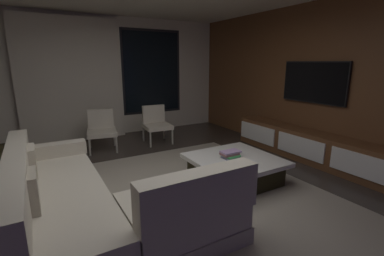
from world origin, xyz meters
TOP-DOWN VIEW (x-y plane):
  - floor at (0.00, 0.00)m, footprint 9.20×9.20m
  - back_wall_with_window at (-0.06, 3.62)m, footprint 6.60×0.30m
  - media_wall at (3.06, 0.00)m, footprint 0.12×7.80m
  - area_rug at (0.35, -0.10)m, footprint 3.20×3.80m
  - sectional_couch at (-0.93, -0.14)m, footprint 1.98×2.50m
  - coffee_table at (1.09, 0.05)m, footprint 1.16×1.16m
  - book_stack_on_coffee_table at (1.04, 0.09)m, footprint 0.28×0.21m
  - accent_chair_near_window at (0.92, 2.51)m, footprint 0.58×0.60m
  - accent_chair_by_curtain at (-0.21, 2.55)m, footprint 0.63×0.65m
  - media_console at (2.77, 0.05)m, footprint 0.46×3.10m
  - mounted_tv at (2.95, 0.25)m, footprint 0.05×1.24m

SIDE VIEW (x-z plane):
  - floor at x=0.00m, z-range 0.00..0.00m
  - area_rug at x=0.35m, z-range 0.00..0.01m
  - coffee_table at x=1.09m, z-range 0.01..0.37m
  - media_console at x=2.77m, z-range -0.01..0.51m
  - sectional_couch at x=-0.93m, z-range -0.12..0.70m
  - book_stack_on_coffee_table at x=1.04m, z-range 0.36..0.46m
  - accent_chair_near_window at x=0.92m, z-range 0.04..0.82m
  - accent_chair_by_curtain at x=-0.21m, z-range 0.04..0.82m
  - back_wall_with_window at x=-0.06m, z-range -0.01..2.69m
  - media_wall at x=3.06m, z-range 0.00..2.70m
  - mounted_tv at x=2.95m, z-range 0.99..1.71m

